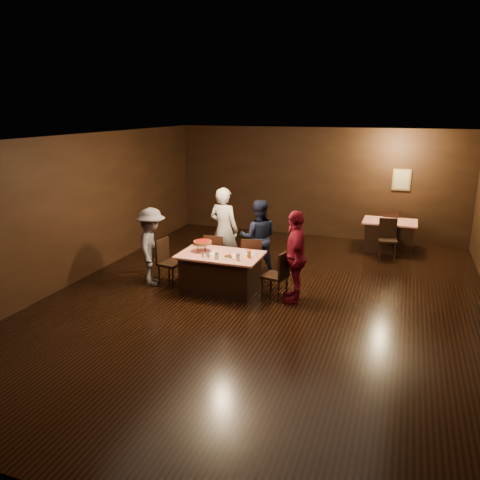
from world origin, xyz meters
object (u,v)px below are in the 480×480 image
(chair_end_left, at_px, (170,262))
(pizza_stand, at_px, (202,242))
(chair_end_right, at_px, (275,275))
(glass_amber, at_px, (249,254))
(diner_grey_knit, at_px, (152,247))
(glass_front_left, at_px, (217,255))
(chair_far_right, at_px, (252,259))
(chair_back_near, at_px, (388,239))
(diner_navy_hoodie, at_px, (258,238))
(back_table, at_px, (389,236))
(diner_white_jacket, at_px, (224,230))
(diner_red_shirt, at_px, (295,256))
(chair_far_left, at_px, (216,255))
(plate_empty, at_px, (250,254))
(glass_front_right, at_px, (238,257))
(chair_back_far, at_px, (390,227))
(main_table, at_px, (221,273))

(chair_end_left, distance_m, pizza_stand, 0.85)
(chair_end_right, relative_size, glass_amber, 6.79)
(diner_grey_knit, relative_size, glass_front_left, 11.38)
(chair_far_right, xyz_separation_m, chair_back_near, (2.58, 2.53, 0.00))
(diner_navy_hoodie, distance_m, pizza_stand, 1.39)
(back_table, bearing_deg, glass_amber, -120.59)
(back_table, relative_size, glass_front_left, 9.29)
(chair_end_right, relative_size, diner_white_jacket, 0.51)
(diner_grey_knit, distance_m, glass_amber, 2.06)
(chair_end_left, relative_size, diner_red_shirt, 0.55)
(diner_navy_hoodie, bearing_deg, chair_far_right, 73.13)
(back_table, xyz_separation_m, diner_grey_knit, (-4.44, -4.07, 0.41))
(chair_far_left, distance_m, plate_empty, 1.16)
(diner_white_jacket, distance_m, glass_front_right, 1.64)
(chair_far_right, bearing_deg, glass_front_right, 78.63)
(glass_amber, bearing_deg, chair_end_right, 5.71)
(chair_back_far, height_order, diner_red_shirt, diner_red_shirt)
(back_table, xyz_separation_m, pizza_stand, (-3.38, -3.93, 0.57))
(diner_grey_knit, bearing_deg, glass_front_left, -118.02)
(chair_end_right, distance_m, diner_navy_hoodie, 1.42)
(chair_end_right, relative_size, diner_navy_hoodie, 0.58)
(glass_front_left, bearing_deg, glass_front_right, 7.13)
(chair_end_left, bearing_deg, chair_back_near, -43.18)
(back_table, distance_m, chair_end_right, 4.40)
(diner_red_shirt, xyz_separation_m, glass_amber, (-0.87, -0.09, -0.03))
(diner_navy_hoodie, bearing_deg, diner_grey_knit, 17.20)
(chair_back_far, bearing_deg, diner_grey_knit, 52.11)
(main_table, height_order, glass_amber, glass_amber)
(chair_far_right, height_order, diner_navy_hoodie, diner_navy_hoodie)
(glass_front_right, bearing_deg, pizza_stand, 160.56)
(diner_grey_knit, height_order, pizza_stand, diner_grey_knit)
(main_table, height_order, chair_back_near, chair_back_near)
(pizza_stand, height_order, glass_front_left, pizza_stand)
(chair_back_near, height_order, chair_back_far, same)
(glass_front_right, bearing_deg, chair_far_left, 130.36)
(glass_front_left, xyz_separation_m, glass_amber, (0.55, 0.25, 0.00))
(chair_end_left, bearing_deg, glass_front_left, -96.57)
(glass_front_right, distance_m, glass_amber, 0.25)
(chair_end_left, height_order, chair_back_far, same)
(pizza_stand, relative_size, plate_empty, 1.52)
(chair_far_left, xyz_separation_m, glass_amber, (1.00, -0.80, 0.37))
(back_table, xyz_separation_m, chair_back_near, (0.00, -0.70, 0.09))
(diner_white_jacket, bearing_deg, diner_red_shirt, 159.76)
(chair_end_left, relative_size, pizza_stand, 2.50)
(chair_far_right, bearing_deg, diner_navy_hoodie, -103.83)
(chair_end_right, bearing_deg, diner_white_jacket, -115.57)
(back_table, distance_m, glass_front_right, 4.95)
(glass_amber, bearing_deg, glass_front_left, -155.56)
(chair_far_left, bearing_deg, glass_front_left, 109.13)
(back_table, distance_m, diner_grey_knit, 6.04)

